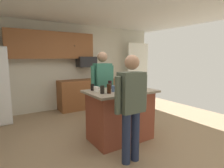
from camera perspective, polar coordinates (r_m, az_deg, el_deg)
floor at (r=3.59m, az=0.35°, el=-17.74°), size 7.04×7.04×0.00m
back_wall at (r=5.79m, az=-14.75°, el=5.28°), size 6.40×0.10×2.60m
french_door_window_panel at (r=6.72m, az=8.10°, el=4.14°), size 0.90×0.06×2.00m
cabinet_run_upper at (r=5.50m, az=-18.41°, el=11.51°), size 2.40×0.38×0.75m
cabinet_run_lower at (r=5.81m, az=-7.83°, el=-2.97°), size 1.80×0.63×0.90m
microwave_over_range at (r=5.72m, az=-8.11°, el=6.94°), size 0.56×0.40×0.32m
kitchen_island at (r=3.53m, az=2.63°, el=-9.64°), size 1.28×0.84×0.97m
person_elder_center at (r=2.66m, az=6.13°, el=-5.82°), size 0.57×0.22×1.62m
person_guest_by_door at (r=4.08m, az=-3.00°, el=0.00°), size 0.57×0.22×1.71m
glass_pilsner at (r=3.08m, az=-3.09°, el=-1.76°), size 0.07×0.07×0.14m
glass_stout_tall at (r=3.54m, az=-0.66°, el=-0.23°), size 0.07×0.07×0.17m
mug_blue_stoneware at (r=3.26m, az=0.53°, el=-1.49°), size 0.12×0.08×0.11m
mug_ceramic_white at (r=3.24m, az=-5.01°, el=-1.66°), size 0.13×0.08×0.10m
glass_dark_ale at (r=3.10m, az=-0.94°, el=-1.49°), size 0.07×0.07×0.16m
tumbler_amber at (r=3.76m, az=3.94°, el=0.22°), size 0.06×0.06×0.16m
glass_short_whisky at (r=3.39m, az=-6.24°, el=-1.00°), size 0.07×0.07×0.13m
serving_tray at (r=3.49m, az=5.19°, el=-1.44°), size 0.44×0.30×0.04m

